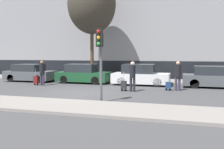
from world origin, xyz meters
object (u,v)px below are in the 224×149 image
parked_car_2 (140,75)px  traffic_light (100,50)px  parked_car_1 (83,74)px  pedestrian_center (133,74)px  parked_car_3 (213,78)px  parked_car_0 (30,73)px  bare_tree_near_crossing (92,4)px  pedestrian_right (178,74)px  trolley_right (168,85)px  trolley_center (124,85)px  trolley_left (36,80)px  pedestrian_left (42,71)px

parked_car_2 → traffic_light: 7.30m
parked_car_1 → pedestrian_center: bearing=-36.4°
parked_car_3 → parked_car_2: bearing=179.6°
pedestrian_center → parked_car_0: bearing=167.3°
parked_car_2 → parked_car_3: parked_car_2 is taller
bare_tree_near_crossing → pedestrian_right: bearing=-27.9°
pedestrian_right → trolley_right: size_ratio=1.68×
parked_car_1 → pedestrian_center: pedestrian_center is taller
pedestrian_right → traffic_light: bearing=-129.1°
pedestrian_right → trolley_right: bearing=-179.9°
trolley_center → pedestrian_right: bearing=18.9°
pedestrian_center → trolley_left: bearing=177.9°
trolley_left → traffic_light: size_ratio=0.36×
bare_tree_near_crossing → trolley_left: bearing=-128.9°
trolley_right → traffic_light: (-2.74, -4.82, 2.07)m
parked_car_2 → trolley_center: size_ratio=3.52×
traffic_light → parked_car_0: bearing=140.3°
parked_car_0 → pedestrian_right: size_ratio=2.22×
trolley_left → parked_car_1: bearing=39.4°
pedestrian_right → bare_tree_near_crossing: bearing=147.1°
parked_car_1 → bare_tree_near_crossing: size_ratio=0.48×
parked_car_1 → trolley_left: 3.50m
parked_car_0 → trolley_left: 2.85m
parked_car_1 → pedestrian_left: size_ratio=2.30×
parked_car_1 → trolley_center: parked_car_1 is taller
pedestrian_right → trolley_right: (-0.55, -0.05, -0.70)m
trolley_left → traffic_light: (6.50, -4.88, 2.01)m
parked_car_0 → pedestrian_left: size_ratio=2.26×
pedestrian_center → bare_tree_near_crossing: 8.25m
traffic_light → bare_tree_near_crossing: bare_tree_near_crossing is taller
trolley_right → parked_car_2: bearing=132.9°
pedestrian_right → traffic_light: 6.03m
parked_car_0 → parked_car_1: bearing=1.5°
trolley_left → pedestrian_right: 9.81m
parked_car_2 → bare_tree_near_crossing: 7.08m
parked_car_1 → trolley_right: parked_car_1 is taller
parked_car_2 → traffic_light: traffic_light is taller
parked_car_1 → traffic_light: traffic_light is taller
parked_car_3 → pedestrian_center: size_ratio=2.21×
pedestrian_left → pedestrian_right: 9.25m
trolley_center → parked_car_0: bearing=159.8°
parked_car_1 → bare_tree_near_crossing: 5.69m
trolley_left → pedestrian_center: bearing=-9.0°
parked_car_0 → parked_car_3: 13.91m
pedestrian_center → parked_car_3: bearing=41.5°
bare_tree_near_crossing → trolley_right: bearing=-30.2°
parked_car_2 → trolley_right: parked_car_2 is taller
trolley_right → bare_tree_near_crossing: size_ratio=0.13×
parked_car_0 → pedestrian_left: pedestrian_left is taller
parked_car_1 → trolley_center: (4.00, -3.29, -0.31)m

